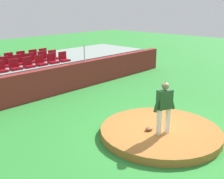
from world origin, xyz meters
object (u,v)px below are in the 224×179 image
object	(u,v)px
stadium_chair_15	(22,58)
stadium_chair_10	(43,58)
stadium_chair_1	(15,66)
stadium_chair_2	(28,64)
stadium_chair_9	(31,60)
stadium_chair_0	(1,69)
stadium_chair_4	(52,60)
stadium_chair_5	(64,58)
stadium_chair_11	(53,56)
pitcher	(164,104)
stadium_chair_14	(10,59)
stadium_chair_3	(41,62)
stadium_chair_8	(19,62)
stadium_chair_17	(44,54)
stadium_chair_16	(34,56)
stadium_chair_7	(5,64)
baseball	(166,123)
fielding_glove	(149,129)

from	to	relation	value
stadium_chair_15	stadium_chair_10	bearing A→B (deg)	128.97
stadium_chair_1	stadium_chair_2	bearing A→B (deg)	178.83
stadium_chair_9	stadium_chair_1	bearing A→B (deg)	32.07
stadium_chair_0	stadium_chair_4	bearing A→B (deg)	179.62
stadium_chair_15	stadium_chair_5	bearing A→B (deg)	127.94
stadium_chair_4	stadium_chair_10	world-z (taller)	same
stadium_chair_1	stadium_chair_15	xyz separation A→B (m)	(1.39, 1.80, 0.00)
stadium_chair_11	pitcher	bearing A→B (deg)	76.96
stadium_chair_14	stadium_chair_11	bearing A→B (deg)	156.55
stadium_chair_5	stadium_chair_11	distance (m)	0.89
pitcher	stadium_chair_15	xyz separation A→B (m)	(0.58, 9.46, 0.20)
stadium_chair_3	stadium_chair_8	xyz separation A→B (m)	(-0.69, 0.91, 0.00)
stadium_chair_5	stadium_chair_17	distance (m)	1.80
stadium_chair_17	stadium_chair_16	bearing A→B (deg)	-1.48
pitcher	stadium_chair_1	bearing A→B (deg)	116.57
stadium_chair_4	stadium_chair_10	size ratio (longest dim) A/B	1.00
stadium_chair_2	stadium_chair_10	bearing A→B (deg)	-147.85
stadium_chair_0	stadium_chair_15	distance (m)	2.75
pitcher	stadium_chair_7	size ratio (longest dim) A/B	3.44
stadium_chair_7	stadium_chair_1	bearing A→B (deg)	91.78
baseball	stadium_chair_0	world-z (taller)	stadium_chair_0
fielding_glove	stadium_chair_7	world-z (taller)	stadium_chair_7
stadium_chair_8	stadium_chair_11	bearing A→B (deg)	179.77
stadium_chair_9	stadium_chair_15	xyz separation A→B (m)	(0.01, 0.93, 0.00)
stadium_chair_0	stadium_chair_8	bearing A→B (deg)	-147.84
stadium_chair_11	stadium_chair_15	bearing A→B (deg)	-33.74
stadium_chair_0	stadium_chair_1	size ratio (longest dim) A/B	1.00
baseball	fielding_glove	world-z (taller)	fielding_glove
baseball	stadium_chair_2	size ratio (longest dim) A/B	0.15
stadium_chair_9	stadium_chair_11	distance (m)	1.40
stadium_chair_10	stadium_chair_1	bearing A→B (deg)	22.61
stadium_chair_9	stadium_chair_16	bearing A→B (deg)	-129.17
stadium_chair_2	stadium_chair_11	xyz separation A→B (m)	(2.09, 0.88, 0.00)
stadium_chair_7	baseball	bearing A→B (deg)	100.21
stadium_chair_14	stadium_chair_15	distance (m)	0.71
stadium_chair_5	stadium_chair_10	xyz separation A→B (m)	(-0.68, 0.91, 0.00)
stadium_chair_4	baseball	bearing A→B (deg)	85.11
stadium_chair_15	stadium_chair_16	distance (m)	0.74
fielding_glove	stadium_chair_16	bearing A→B (deg)	-97.16
stadium_chair_4	stadium_chair_1	bearing A→B (deg)	-0.51
stadium_chair_15	stadium_chair_17	size ratio (longest dim) A/B	1.00
stadium_chair_1	stadium_chair_5	xyz separation A→B (m)	(2.81, -0.03, 0.00)
stadium_chair_0	stadium_chair_4	xyz separation A→B (m)	(2.79, -0.02, 0.00)
baseball	stadium_chair_11	xyz separation A→B (m)	(1.32, 8.24, 1.16)
stadium_chair_5	stadium_chair_9	bearing A→B (deg)	-31.86
stadium_chair_4	stadium_chair_7	world-z (taller)	same
stadium_chair_4	stadium_chair_11	size ratio (longest dim) A/B	1.00
stadium_chair_1	stadium_chair_14	bearing A→B (deg)	-110.82
stadium_chair_10	stadium_chair_2	bearing A→B (deg)	32.15
pitcher	stadium_chair_15	distance (m)	9.48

